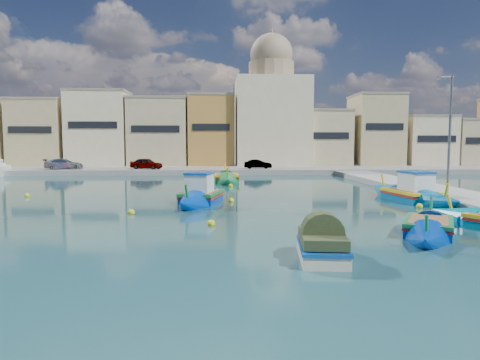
# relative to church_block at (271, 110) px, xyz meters

# --- Properties ---
(ground) EXTENTS (160.00, 160.00, 0.00)m
(ground) POSITION_rel_church_block_xyz_m (-10.00, -40.00, -8.41)
(ground) COLOR #132E39
(ground) RESTS_ON ground
(north_quay) EXTENTS (80.00, 8.00, 0.60)m
(north_quay) POSITION_rel_church_block_xyz_m (-10.00, -8.00, -8.11)
(north_quay) COLOR gray
(north_quay) RESTS_ON ground
(north_townhouses) EXTENTS (83.20, 7.87, 10.19)m
(north_townhouses) POSITION_rel_church_block_xyz_m (-3.32, -0.64, -3.41)
(north_townhouses) COLOR tan
(north_townhouses) RESTS_ON ground
(church_block) EXTENTS (10.00, 10.00, 19.10)m
(church_block) POSITION_rel_church_block_xyz_m (0.00, 0.00, 0.00)
(church_block) COLOR beige
(church_block) RESTS_ON ground
(quay_street_lamp) EXTENTS (1.18, 0.16, 8.00)m
(quay_street_lamp) POSITION_rel_church_block_xyz_m (7.44, -34.00, -4.07)
(quay_street_lamp) COLOR #595B60
(quay_street_lamp) RESTS_ON ground
(parked_cars) EXTENTS (27.13, 2.72, 1.31)m
(parked_cars) POSITION_rel_church_block_xyz_m (-17.75, -9.50, -7.18)
(parked_cars) COLOR #4C1919
(parked_cars) RESTS_ON north_quay
(luzzu_turquoise_cabin) EXTENTS (3.55, 9.66, 3.03)m
(luzzu_turquoise_cabin) POSITION_rel_church_block_xyz_m (5.01, -34.19, -8.04)
(luzzu_turquoise_cabin) COLOR #0061A0
(luzzu_turquoise_cabin) RESTS_ON ground
(luzzu_blue_cabin) EXTENTS (3.97, 8.64, 2.97)m
(luzzu_blue_cabin) POSITION_rel_church_block_xyz_m (-8.43, -34.38, -8.04)
(luzzu_blue_cabin) COLOR #0039A6
(luzzu_blue_cabin) RESTS_ON ground
(luzzu_green) EXTENTS (2.43, 8.65, 2.71)m
(luzzu_green) POSITION_rel_church_block_xyz_m (-6.68, -20.27, -8.12)
(luzzu_green) COLOR #0B743D
(luzzu_green) RESTS_ON ground
(luzzu_blue_south) EXTENTS (5.18, 7.59, 2.22)m
(luzzu_blue_south) POSITION_rel_church_block_xyz_m (1.35, -43.91, -8.18)
(luzzu_blue_south) COLOR #0033A5
(luzzu_blue_south) RESTS_ON ground
(tender_near) EXTENTS (1.78, 2.88, 1.35)m
(tender_near) POSITION_rel_church_block_xyz_m (-3.97, -47.52, -7.99)
(tender_near) COLOR beige
(tender_near) RESTS_ON ground
(mooring_buoys) EXTENTS (25.27, 17.33, 0.36)m
(mooring_buoys) POSITION_rel_church_block_xyz_m (-8.16, -34.42, -8.33)
(mooring_buoys) COLOR yellow
(mooring_buoys) RESTS_ON ground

